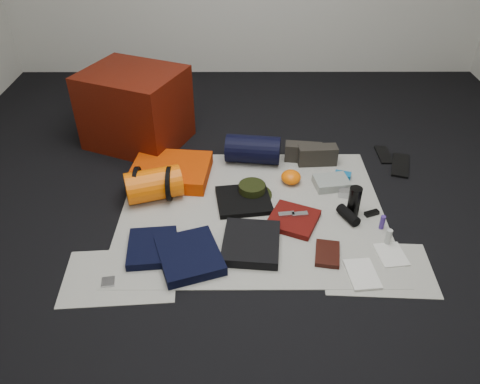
{
  "coord_description": "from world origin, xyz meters",
  "views": [
    {
      "loc": [
        -0.08,
        -2.26,
        1.78
      ],
      "look_at": [
        -0.07,
        0.06,
        0.1
      ],
      "focal_mm": 35.0,
      "sensor_mm": 36.0,
      "label": 1
    }
  ],
  "objects_px": {
    "navy_duffel": "(253,149)",
    "paperback_book": "(327,254)",
    "red_cabinet": "(136,108)",
    "compact_camera": "(347,193)",
    "water_bottle": "(354,201)",
    "stuff_sack": "(154,185)",
    "sleeping_pad": "(171,171)"
  },
  "relations": [
    {
      "from": "red_cabinet",
      "to": "compact_camera",
      "type": "height_order",
      "value": "red_cabinet"
    },
    {
      "from": "sleeping_pad",
      "to": "water_bottle",
      "type": "distance_m",
      "value": 1.22
    },
    {
      "from": "sleeping_pad",
      "to": "paperback_book",
      "type": "bearing_deg",
      "value": -39.41
    },
    {
      "from": "sleeping_pad",
      "to": "navy_duffel",
      "type": "relative_size",
      "value": 1.35
    },
    {
      "from": "navy_duffel",
      "to": "paperback_book",
      "type": "bearing_deg",
      "value": -61.01
    },
    {
      "from": "red_cabinet",
      "to": "sleeping_pad",
      "type": "bearing_deg",
      "value": -35.72
    },
    {
      "from": "red_cabinet",
      "to": "sleeping_pad",
      "type": "relative_size",
      "value": 1.31
    },
    {
      "from": "water_bottle",
      "to": "compact_camera",
      "type": "relative_size",
      "value": 1.73
    },
    {
      "from": "red_cabinet",
      "to": "water_bottle",
      "type": "height_order",
      "value": "red_cabinet"
    },
    {
      "from": "compact_camera",
      "to": "paperback_book",
      "type": "distance_m",
      "value": 0.59
    },
    {
      "from": "sleeping_pad",
      "to": "compact_camera",
      "type": "xyz_separation_m",
      "value": [
        1.15,
        -0.22,
        -0.02
      ]
    },
    {
      "from": "navy_duffel",
      "to": "water_bottle",
      "type": "xyz_separation_m",
      "value": [
        0.59,
        -0.6,
        -0.0
      ]
    },
    {
      "from": "sleeping_pad",
      "to": "compact_camera",
      "type": "height_order",
      "value": "sleeping_pad"
    },
    {
      "from": "paperback_book",
      "to": "water_bottle",
      "type": "bearing_deg",
      "value": 70.4
    },
    {
      "from": "water_bottle",
      "to": "paperback_book",
      "type": "xyz_separation_m",
      "value": [
        -0.21,
        -0.37,
        -0.08
      ]
    },
    {
      "from": "water_bottle",
      "to": "red_cabinet",
      "type": "bearing_deg",
      "value": 148.07
    },
    {
      "from": "compact_camera",
      "to": "paperback_book",
      "type": "relative_size",
      "value": 0.55
    },
    {
      "from": "stuff_sack",
      "to": "water_bottle",
      "type": "height_order",
      "value": "stuff_sack"
    },
    {
      "from": "stuff_sack",
      "to": "compact_camera",
      "type": "bearing_deg",
      "value": 0.69
    },
    {
      "from": "navy_duffel",
      "to": "compact_camera",
      "type": "distance_m",
      "value": 0.73
    },
    {
      "from": "navy_duffel",
      "to": "red_cabinet",
      "type": "bearing_deg",
      "value": 167.86
    },
    {
      "from": "red_cabinet",
      "to": "sleeping_pad",
      "type": "distance_m",
      "value": 0.62
    },
    {
      "from": "stuff_sack",
      "to": "navy_duffel",
      "type": "height_order",
      "value": "stuff_sack"
    },
    {
      "from": "sleeping_pad",
      "to": "compact_camera",
      "type": "relative_size",
      "value": 4.65
    },
    {
      "from": "sleeping_pad",
      "to": "water_bottle",
      "type": "height_order",
      "value": "water_bottle"
    },
    {
      "from": "red_cabinet",
      "to": "compact_camera",
      "type": "xyz_separation_m",
      "value": [
        1.44,
        -0.72,
        -0.25
      ]
    },
    {
      "from": "navy_duffel",
      "to": "paperback_book",
      "type": "xyz_separation_m",
      "value": [
        0.38,
        -0.96,
        -0.08
      ]
    },
    {
      "from": "red_cabinet",
      "to": "navy_duffel",
      "type": "relative_size",
      "value": 1.77
    },
    {
      "from": "water_bottle",
      "to": "compact_camera",
      "type": "xyz_separation_m",
      "value": [
        0.0,
        0.18,
        -0.07
      ]
    },
    {
      "from": "navy_duffel",
      "to": "paperback_book",
      "type": "height_order",
      "value": "navy_duffel"
    },
    {
      "from": "red_cabinet",
      "to": "navy_duffel",
      "type": "xyz_separation_m",
      "value": [
        0.85,
        -0.3,
        -0.17
      ]
    },
    {
      "from": "stuff_sack",
      "to": "compact_camera",
      "type": "height_order",
      "value": "stuff_sack"
    }
  ]
}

